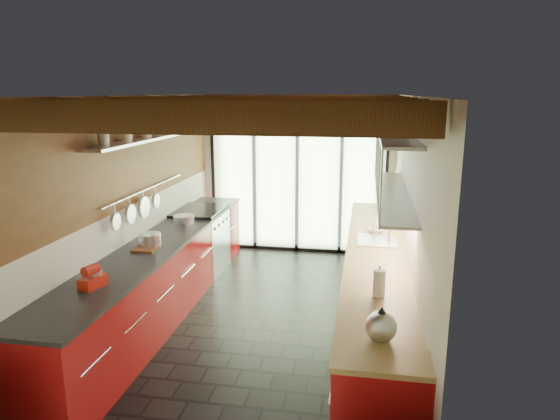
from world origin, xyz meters
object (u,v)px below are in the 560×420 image
(paper_towel, at_px, (379,284))
(stand_mixer, at_px, (93,278))
(kettle, at_px, (381,325))
(bowl, at_px, (376,231))
(soap_bottle, at_px, (376,226))

(paper_towel, bearing_deg, stand_mixer, -175.16)
(stand_mixer, height_order, kettle, kettle)
(stand_mixer, height_order, paper_towel, paper_towel)
(paper_towel, bearing_deg, kettle, -90.00)
(stand_mixer, distance_m, bowl, 3.41)
(stand_mixer, xyz_separation_m, kettle, (2.54, -0.56, 0.03))
(soap_bottle, bearing_deg, kettle, -90.00)
(stand_mixer, bearing_deg, kettle, -12.46)
(kettle, bearing_deg, bowl, 90.00)
(kettle, xyz_separation_m, paper_towel, (0.00, 0.78, 0.00))
(kettle, height_order, paper_towel, paper_towel)
(paper_towel, bearing_deg, bowl, 90.00)
(kettle, bearing_deg, stand_mixer, 167.54)
(bowl, bearing_deg, kettle, -90.00)
(paper_towel, bearing_deg, soap_bottle, 90.00)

